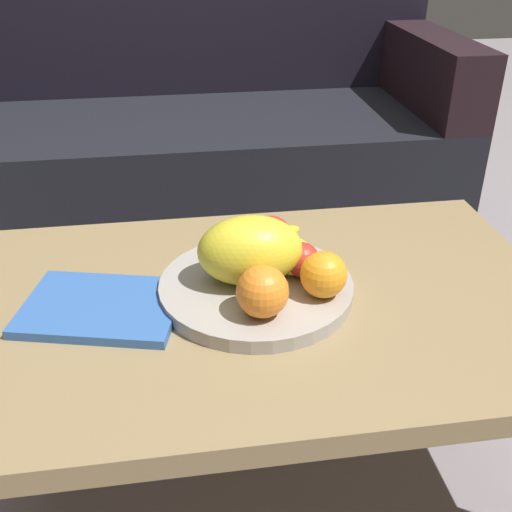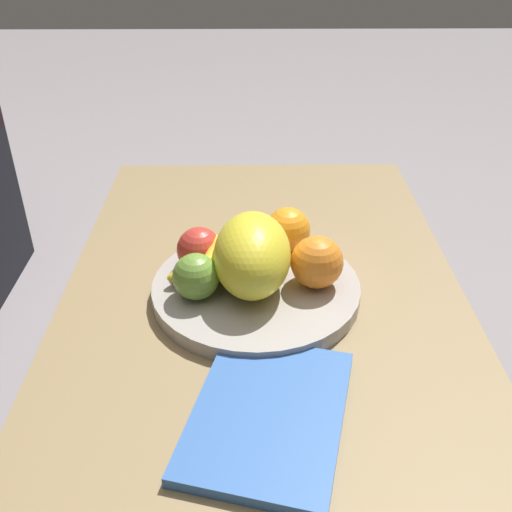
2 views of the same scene
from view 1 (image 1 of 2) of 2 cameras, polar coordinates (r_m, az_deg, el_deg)
The scene contains 12 objects.
ground_plane at distance 1.30m, azimuth 0.49°, elevation -18.10°, with size 8.00×8.00×0.00m, color gray.
coffee_table at distance 1.07m, azimuth 0.56°, elevation -5.73°, with size 1.02×0.65×0.39m.
couch at distance 2.05m, azimuth -6.93°, elevation 10.80°, with size 1.70×0.70×0.90m.
fruit_bowl at distance 1.05m, azimuth 0.00°, elevation -2.95°, with size 0.33×0.33×0.03m, color #A59F98.
melon_large_front at distance 1.02m, azimuth -0.55°, elevation 0.53°, with size 0.17×0.12×0.12m, color yellow.
orange_front at distance 1.00m, azimuth 6.24°, elevation -1.71°, with size 0.08×0.08×0.08m, color orange.
orange_left at distance 0.94m, azimuth 0.59°, elevation -3.29°, with size 0.08×0.08×0.08m, color orange.
apple_front at distance 1.10m, azimuth -2.45°, elevation 1.53°, with size 0.07×0.07×0.07m, color olive.
apple_left at distance 1.11m, azimuth 1.42°, elevation 1.86°, with size 0.07×0.07×0.07m, color red.
apple_right at distance 1.05m, azimuth 4.24°, elevation -0.35°, with size 0.06×0.06×0.06m, color red.
banana_bunch at distance 1.08m, azimuth 0.83°, elevation 0.70°, with size 0.15×0.17×0.06m.
magazine at distance 1.05m, azimuth -14.00°, elevation -4.45°, with size 0.25×0.18×0.02m, color #3462AE.
Camera 1 is at (-0.14, -0.86, 0.97)m, focal length 43.49 mm.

